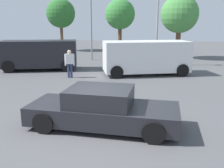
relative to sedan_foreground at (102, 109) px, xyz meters
The scene contains 11 objects.
ground_plane 0.66m from the sedan_foreground, 118.20° to the right, with size 80.00×80.00×0.00m, color #515154.
sedan_foreground is the anchor object (origin of this frame).
dog 3.15m from the sedan_foreground, 89.58° to the left, with size 0.61×0.40×0.44m.
van_white 8.69m from the sedan_foreground, 81.61° to the left, with size 5.61×3.44×2.08m.
suv_dark 10.94m from the sedan_foreground, 123.09° to the left, with size 5.29×3.12×2.01m.
pedestrian 7.67m from the sedan_foreground, 114.54° to the left, with size 0.56×0.33×1.64m.
light_post_mid 15.38m from the sedan_foreground, 103.57° to the left, with size 0.44×0.44×7.27m.
light_post_far 12.80m from the sedan_foreground, 80.64° to the left, with size 0.44×0.44×5.51m.
tree_back_left 17.33m from the sedan_foreground, 76.10° to the left, with size 3.34×3.34×5.61m.
tree_back_center 23.51m from the sedan_foreground, 111.72° to the left, with size 3.29×3.29×5.89m.
tree_back_right 20.05m from the sedan_foreground, 94.54° to the left, with size 3.10×3.10×5.61m.
Camera 1 is at (1.46, -7.02, 3.18)m, focal length 40.52 mm.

